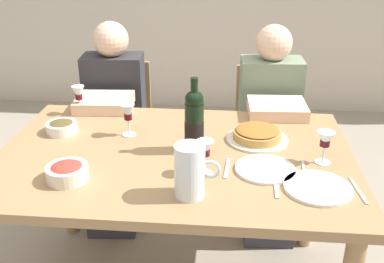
{
  "coord_description": "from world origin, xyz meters",
  "views": [
    {
      "loc": [
        0.23,
        -1.69,
        1.64
      ],
      "look_at": [
        0.08,
        -0.04,
        0.88
      ],
      "focal_mm": 42.36,
      "sensor_mm": 36.0,
      "label": 1
    }
  ],
  "objects_px": {
    "salad_bowl": "(67,172)",
    "diner_left": "(113,121)",
    "wine_glass_centre": "(79,95)",
    "wine_glass_spare": "(325,141)",
    "baked_tart": "(257,135)",
    "wine_bottle": "(194,121)",
    "dinner_plate_left_setting": "(318,188)",
    "chair_right": "(265,129)",
    "wine_glass_right_diner": "(128,114)",
    "dining_table": "(175,172)",
    "water_pitcher": "(190,174)",
    "chair_left": "(121,124)",
    "diner_right": "(271,127)",
    "dinner_plate_right_setting": "(265,169)",
    "olive_bowl": "(62,126)",
    "wine_glass_left_diner": "(205,150)"
  },
  "relations": [
    {
      "from": "salad_bowl",
      "to": "diner_left",
      "type": "bearing_deg",
      "value": 94.25
    },
    {
      "from": "wine_glass_centre",
      "to": "wine_glass_spare",
      "type": "xyz_separation_m",
      "value": [
        1.14,
        -0.42,
        -0.01
      ]
    },
    {
      "from": "baked_tart",
      "to": "wine_bottle",
      "type": "bearing_deg",
      "value": -155.18
    },
    {
      "from": "dinner_plate_left_setting",
      "to": "diner_left",
      "type": "relative_size",
      "value": 0.21
    },
    {
      "from": "wine_glass_centre",
      "to": "wine_bottle",
      "type": "bearing_deg",
      "value": -30.46
    },
    {
      "from": "wine_glass_centre",
      "to": "chair_right",
      "type": "height_order",
      "value": "wine_glass_centre"
    },
    {
      "from": "wine_glass_right_diner",
      "to": "diner_left",
      "type": "distance_m",
      "value": 0.58
    },
    {
      "from": "dining_table",
      "to": "wine_glass_spare",
      "type": "bearing_deg",
      "value": -3.24
    },
    {
      "from": "dining_table",
      "to": "water_pitcher",
      "type": "height_order",
      "value": "water_pitcher"
    },
    {
      "from": "dinner_plate_left_setting",
      "to": "diner_left",
      "type": "height_order",
      "value": "diner_left"
    },
    {
      "from": "wine_bottle",
      "to": "chair_left",
      "type": "distance_m",
      "value": 1.08
    },
    {
      "from": "water_pitcher",
      "to": "wine_glass_spare",
      "type": "height_order",
      "value": "water_pitcher"
    },
    {
      "from": "dining_table",
      "to": "dinner_plate_left_setting",
      "type": "xyz_separation_m",
      "value": [
        0.56,
        -0.24,
        0.1
      ]
    },
    {
      "from": "diner_left",
      "to": "salad_bowl",
      "type": "bearing_deg",
      "value": 90.57
    },
    {
      "from": "salad_bowl",
      "to": "diner_right",
      "type": "relative_size",
      "value": 0.14
    },
    {
      "from": "dining_table",
      "to": "wine_bottle",
      "type": "xyz_separation_m",
      "value": [
        0.08,
        0.03,
        0.23
      ]
    },
    {
      "from": "wine_glass_centre",
      "to": "dinner_plate_right_setting",
      "type": "bearing_deg",
      "value": -29.37
    },
    {
      "from": "dinner_plate_right_setting",
      "to": "diner_right",
      "type": "bearing_deg",
      "value": 83.79
    },
    {
      "from": "baked_tart",
      "to": "diner_left",
      "type": "distance_m",
      "value": 0.95
    },
    {
      "from": "salad_bowl",
      "to": "dinner_plate_left_setting",
      "type": "relative_size",
      "value": 0.64
    },
    {
      "from": "dining_table",
      "to": "dinner_plate_right_setting",
      "type": "height_order",
      "value": "dinner_plate_right_setting"
    },
    {
      "from": "wine_glass_spare",
      "to": "dinner_plate_right_setting",
      "type": "height_order",
      "value": "wine_glass_spare"
    },
    {
      "from": "wine_glass_centre",
      "to": "dinner_plate_left_setting",
      "type": "bearing_deg",
      "value": -30.13
    },
    {
      "from": "olive_bowl",
      "to": "chair_left",
      "type": "relative_size",
      "value": 0.17
    },
    {
      "from": "wine_glass_spare",
      "to": "dinner_plate_left_setting",
      "type": "bearing_deg",
      "value": -103.96
    },
    {
      "from": "dinner_plate_right_setting",
      "to": "wine_glass_left_diner",
      "type": "bearing_deg",
      "value": -169.07
    },
    {
      "from": "salad_bowl",
      "to": "water_pitcher",
      "type": "bearing_deg",
      "value": -8.22
    },
    {
      "from": "dinner_plate_right_setting",
      "to": "chair_right",
      "type": "bearing_deg",
      "value": 85.82
    },
    {
      "from": "diner_right",
      "to": "wine_glass_left_diner",
      "type": "bearing_deg",
      "value": 65.61
    },
    {
      "from": "dining_table",
      "to": "chair_left",
      "type": "height_order",
      "value": "chair_left"
    },
    {
      "from": "chair_right",
      "to": "diner_right",
      "type": "bearing_deg",
      "value": 89.51
    },
    {
      "from": "chair_left",
      "to": "dinner_plate_right_setting",
      "type": "bearing_deg",
      "value": 125.93
    },
    {
      "from": "wine_bottle",
      "to": "baked_tart",
      "type": "relative_size",
      "value": 1.18
    },
    {
      "from": "wine_bottle",
      "to": "wine_glass_right_diner",
      "type": "distance_m",
      "value": 0.34
    },
    {
      "from": "diner_left",
      "to": "chair_left",
      "type": "bearing_deg",
      "value": -90.62
    },
    {
      "from": "dinner_plate_left_setting",
      "to": "water_pitcher",
      "type": "bearing_deg",
      "value": -169.76
    },
    {
      "from": "olive_bowl",
      "to": "wine_glass_right_diner",
      "type": "xyz_separation_m",
      "value": [
        0.32,
        -0.0,
        0.08
      ]
    },
    {
      "from": "water_pitcher",
      "to": "chair_left",
      "type": "xyz_separation_m",
      "value": [
        -0.55,
        1.21,
        -0.35
      ]
    },
    {
      "from": "baked_tart",
      "to": "dinner_plate_right_setting",
      "type": "relative_size",
      "value": 1.16
    },
    {
      "from": "baked_tart",
      "to": "chair_right",
      "type": "height_order",
      "value": "chair_right"
    },
    {
      "from": "baked_tart",
      "to": "olive_bowl",
      "type": "height_order",
      "value": "baked_tart"
    },
    {
      "from": "salad_bowl",
      "to": "dinner_plate_right_setting",
      "type": "relative_size",
      "value": 0.67
    },
    {
      "from": "baked_tart",
      "to": "wine_glass_right_diner",
      "type": "xyz_separation_m",
      "value": [
        -0.58,
        0.0,
        0.08
      ]
    },
    {
      "from": "olive_bowl",
      "to": "wine_glass_centre",
      "type": "relative_size",
      "value": 0.97
    },
    {
      "from": "dining_table",
      "to": "wine_glass_right_diner",
      "type": "relative_size",
      "value": 10.04
    },
    {
      "from": "wine_glass_right_diner",
      "to": "diner_right",
      "type": "distance_m",
      "value": 0.88
    },
    {
      "from": "dining_table",
      "to": "water_pitcher",
      "type": "xyz_separation_m",
      "value": [
        0.1,
        -0.33,
        0.18
      ]
    },
    {
      "from": "water_pitcher",
      "to": "dinner_plate_left_setting",
      "type": "bearing_deg",
      "value": 10.24
    },
    {
      "from": "dinner_plate_right_setting",
      "to": "diner_left",
      "type": "bearing_deg",
      "value": 136.84
    },
    {
      "from": "dining_table",
      "to": "chair_left",
      "type": "distance_m",
      "value": 1.01
    }
  ]
}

